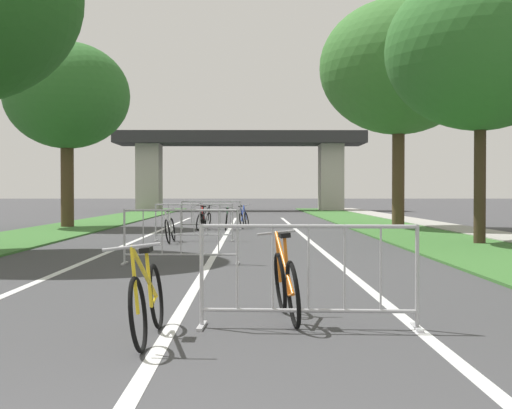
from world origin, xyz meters
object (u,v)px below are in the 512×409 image
Objects in this scene: tree_right_cypress_far at (399,68)px; bicycle_blue_6 at (244,219)px; tree_right_pine_far at (481,50)px; crowd_barrier_second at (181,237)px; bicycle_black_1 at (204,220)px; bicycle_green_5 at (226,220)px; crowd_barrier_nearest at (309,277)px; crowd_barrier_third at (194,223)px; bicycle_yellow_2 at (147,300)px; crowd_barrier_fourth at (211,215)px; tree_left_pine_near at (67,96)px; bicycle_white_3 at (170,229)px; bicycle_orange_0 at (286,285)px; bicycle_red_4 at (203,219)px.

bicycle_blue_6 is (-5.84, 0.27, -5.72)m from tree_right_cypress_far.
tree_right_pine_far reaches higher than crowd_barrier_second.
bicycle_green_5 is (0.82, 0.06, -0.01)m from bicycle_black_1.
bicycle_green_5 is at bearing 87.88° from crowd_barrier_second.
crowd_barrier_nearest and crowd_barrier_third have the same top height.
tree_right_pine_far is 3.20× the size of crowd_barrier_nearest.
crowd_barrier_third is (-2.18, 12.49, 0.00)m from crowd_barrier_nearest.
crowd_barrier_third reaches higher than bicycle_green_5.
crowd_barrier_fourth is at bearing -87.80° from bicycle_yellow_2.
bicycle_white_3 is (4.88, -7.80, -4.72)m from tree_left_pine_near.
bicycle_orange_0 is (1.98, -12.03, -0.14)m from crowd_barrier_third.
bicycle_green_5 is (0.59, -0.43, -0.17)m from crowd_barrier_fourth.
tree_left_pine_near reaches higher than bicycle_red_4.
crowd_barrier_third is at bearing 168.83° from tree_right_pine_far.
tree_left_pine_near is at bearing 146.17° from tree_right_pine_far.
tree_right_pine_far is at bearing -33.83° from tree_left_pine_near.
bicycle_orange_0 is 0.98× the size of bicycle_yellow_2.
crowd_barrier_second is (-7.31, -4.75, -4.56)m from tree_right_pine_far.
tree_right_cypress_far reaches higher than crowd_barrier_fourth.
bicycle_orange_0 is (-5.20, -18.59, -5.69)m from tree_right_cypress_far.
crowd_barrier_nearest and crowd_barrier_second have the same top height.
bicycle_orange_0 is (1.72, -5.78, -0.14)m from crowd_barrier_second.
tree_right_pine_far reaches higher than bicycle_black_1.
crowd_barrier_nearest is 1.01× the size of crowd_barrier_second.
bicycle_blue_6 is (1.22, 0.59, -0.16)m from crowd_barrier_fourth.
tree_right_pine_far reaches higher than bicycle_green_5.
tree_right_pine_far is 11.67m from crowd_barrier_fourth.
bicycle_yellow_2 is at bearing -81.33° from bicycle_blue_6.
tree_right_pine_far is 4.35× the size of bicycle_orange_0.
crowd_barrier_third reaches higher than bicycle_blue_6.
tree_right_cypress_far is 3.86× the size of crowd_barrier_fourth.
crowd_barrier_fourth is (-2.06, 18.73, 0.00)m from crowd_barrier_nearest.
crowd_barrier_nearest is (-4.99, -19.04, -5.56)m from tree_right_cypress_far.
crowd_barrier_fourth reaches higher than bicycle_blue_6.
tree_right_pine_far reaches higher than bicycle_yellow_2.
crowd_barrier_nearest is 1.64m from bicycle_yellow_2.
crowd_barrier_fourth reaches higher than bicycle_orange_0.
tree_left_pine_near reaches higher than bicycle_orange_0.
tree_right_pine_far reaches higher than bicycle_white_3.
crowd_barrier_third is 1.35× the size of bicycle_orange_0.
tree_left_pine_near is 1.00× the size of tree_right_pine_far.
tree_left_pine_near reaches higher than crowd_barrier_fourth.
tree_left_pine_near is at bearing 174.16° from bicycle_red_4.
tree_right_pine_far is 0.83× the size of tree_right_cypress_far.
crowd_barrier_nearest is 0.52m from bicycle_orange_0.
crowd_barrier_nearest is 12.68m from crowd_barrier_third.
tree_left_pine_near is 4.51× the size of bicycle_blue_6.
bicycle_blue_6 is (0.70, 19.84, -0.02)m from bicycle_yellow_2.
bicycle_white_3 is (-0.62, -0.53, -0.15)m from crowd_barrier_third.
bicycle_black_1 is 6.31m from bicycle_white_3.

